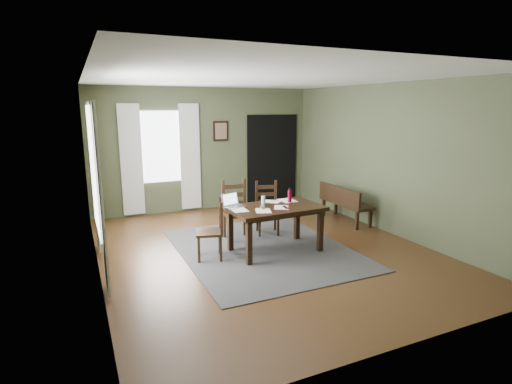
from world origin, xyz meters
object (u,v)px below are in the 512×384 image
dining_table (275,212)px  water_bottle (290,196)px  bench (344,201)px  chair_end (213,230)px  laptop (233,203)px  chair_back_left (236,211)px  chair_back_right (267,208)px

dining_table → water_bottle: water_bottle is taller
water_bottle → bench: bearing=24.7°
chair_end → laptop: size_ratio=2.47×
chair_end → chair_back_left: chair_back_left is taller
bench → water_bottle: size_ratio=5.49×
dining_table → chair_end: size_ratio=1.64×
dining_table → laptop: 0.69m
chair_back_left → laptop: size_ratio=2.78×
dining_table → water_bottle: (0.34, 0.16, 0.20)m
dining_table → water_bottle: size_ratio=6.33×
dining_table → chair_end: 1.04m
chair_back_right → bench: bearing=18.2°
dining_table → chair_back_right: (0.30, 0.90, -0.19)m
chair_back_left → water_bottle: bearing=-38.6°
laptop → bench: bearing=-4.0°
laptop → water_bottle: (0.96, -0.12, 0.05)m
bench → laptop: bearing=103.9°
dining_table → bench: 2.23m
chair_end → water_bottle: bearing=108.7°
dining_table → chair_back_left: bearing=109.7°
laptop → chair_back_right: bearing=16.5°
laptop → chair_back_left: bearing=45.0°
dining_table → water_bottle: bearing=22.1°
chair_end → chair_back_left: (0.68, 0.73, 0.06)m
chair_end → chair_back_left: bearing=153.3°
laptop → water_bottle: water_bottle is taller
dining_table → laptop: bearing=153.4°
chair_back_left → water_bottle: size_ratio=4.35×
bench → water_bottle: (-1.68, -0.77, 0.41)m
water_bottle → chair_back_right: bearing=93.2°
chair_end → bench: bearing=121.6°
chair_back_left → chair_back_right: bearing=13.1°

